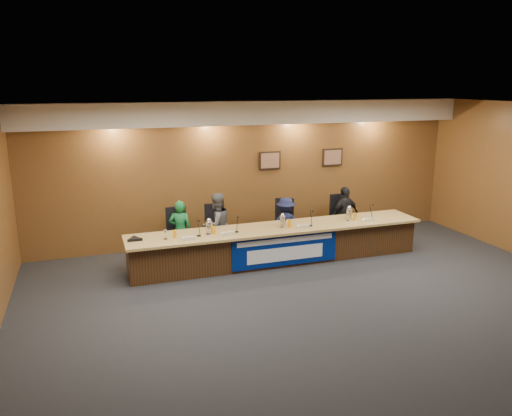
# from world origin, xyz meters

# --- Properties ---
(floor) EXTENTS (10.00, 10.00, 0.00)m
(floor) POSITION_xyz_m (0.00, 0.00, 0.00)
(floor) COLOR black
(floor) RESTS_ON ground
(ceiling) EXTENTS (10.00, 8.00, 0.04)m
(ceiling) POSITION_xyz_m (0.00, 0.00, 3.20)
(ceiling) COLOR silver
(ceiling) RESTS_ON wall_back
(wall_back) EXTENTS (10.00, 0.04, 3.20)m
(wall_back) POSITION_xyz_m (0.00, 4.00, 1.60)
(wall_back) COLOR brown
(wall_back) RESTS_ON floor
(soffit) EXTENTS (10.00, 0.50, 0.50)m
(soffit) POSITION_xyz_m (0.00, 3.75, 2.95)
(soffit) COLOR beige
(soffit) RESTS_ON wall_back
(dais_body) EXTENTS (6.00, 0.80, 0.70)m
(dais_body) POSITION_xyz_m (0.00, 2.40, 0.35)
(dais_body) COLOR #39210F
(dais_body) RESTS_ON floor
(dais_top) EXTENTS (6.10, 0.95, 0.05)m
(dais_top) POSITION_xyz_m (0.00, 2.35, 0.72)
(dais_top) COLOR #A28248
(dais_top) RESTS_ON dais_body
(banner) EXTENTS (2.20, 0.02, 0.65)m
(banner) POSITION_xyz_m (0.00, 1.99, 0.38)
(banner) COLOR navy
(banner) RESTS_ON dais_body
(banner_text_upper) EXTENTS (2.00, 0.01, 0.10)m
(banner_text_upper) POSITION_xyz_m (0.00, 1.97, 0.58)
(banner_text_upper) COLOR silver
(banner_text_upper) RESTS_ON banner
(banner_text_lower) EXTENTS (1.60, 0.01, 0.28)m
(banner_text_lower) POSITION_xyz_m (0.00, 1.97, 0.30)
(banner_text_lower) COLOR silver
(banner_text_lower) RESTS_ON banner
(wall_photo_left) EXTENTS (0.52, 0.04, 0.42)m
(wall_photo_left) POSITION_xyz_m (0.40, 3.97, 1.85)
(wall_photo_left) COLOR black
(wall_photo_left) RESTS_ON wall_back
(wall_photo_right) EXTENTS (0.52, 0.04, 0.42)m
(wall_photo_right) POSITION_xyz_m (2.00, 3.97, 1.85)
(wall_photo_right) COLOR black
(wall_photo_right) RESTS_ON wall_back
(panelist_a) EXTENTS (0.53, 0.42, 1.27)m
(panelist_a) POSITION_xyz_m (-1.87, 3.11, 0.64)
(panelist_a) COLOR #125B2A
(panelist_a) RESTS_ON floor
(panelist_b) EXTENTS (0.81, 0.74, 1.37)m
(panelist_b) POSITION_xyz_m (-1.10, 3.11, 0.68)
(panelist_b) COLOR #515357
(panelist_b) RESTS_ON floor
(panelist_c) EXTENTS (0.82, 0.59, 1.16)m
(panelist_c) POSITION_xyz_m (0.46, 3.11, 0.58)
(panelist_c) COLOR #12183B
(panelist_c) RESTS_ON floor
(panelist_d) EXTENTS (0.82, 0.49, 1.30)m
(panelist_d) POSITION_xyz_m (1.92, 3.11, 0.65)
(panelist_d) COLOR black
(panelist_d) RESTS_ON floor
(office_chair_a) EXTENTS (0.53, 0.53, 0.08)m
(office_chair_a) POSITION_xyz_m (-1.87, 3.21, 0.48)
(office_chair_a) COLOR black
(office_chair_a) RESTS_ON floor
(office_chair_b) EXTENTS (0.55, 0.55, 0.08)m
(office_chair_b) POSITION_xyz_m (-1.10, 3.21, 0.48)
(office_chair_b) COLOR black
(office_chair_b) RESTS_ON floor
(office_chair_c) EXTENTS (0.64, 0.64, 0.08)m
(office_chair_c) POSITION_xyz_m (0.46, 3.21, 0.48)
(office_chair_c) COLOR black
(office_chair_c) RESTS_ON floor
(office_chair_d) EXTENTS (0.51, 0.51, 0.08)m
(office_chair_d) POSITION_xyz_m (1.92, 3.21, 0.48)
(office_chair_d) COLOR black
(office_chair_d) RESTS_ON floor
(nameplate_a) EXTENTS (0.24, 0.08, 0.10)m
(nameplate_a) POSITION_xyz_m (-1.89, 2.07, 0.80)
(nameplate_a) COLOR white
(nameplate_a) RESTS_ON dais_top
(microphone_a) EXTENTS (0.07, 0.07, 0.02)m
(microphone_a) POSITION_xyz_m (-1.67, 2.26, 0.76)
(microphone_a) COLOR black
(microphone_a) RESTS_ON dais_top
(juice_glass_a) EXTENTS (0.06, 0.06, 0.15)m
(juice_glass_a) POSITION_xyz_m (-2.12, 2.30, 0.82)
(juice_glass_a) COLOR orange
(juice_glass_a) RESTS_ON dais_top
(water_glass_a) EXTENTS (0.08, 0.08, 0.18)m
(water_glass_a) POSITION_xyz_m (-2.30, 2.27, 0.84)
(water_glass_a) COLOR silver
(water_glass_a) RESTS_ON dais_top
(nameplate_b) EXTENTS (0.24, 0.08, 0.10)m
(nameplate_b) POSITION_xyz_m (-1.11, 2.12, 0.80)
(nameplate_b) COLOR white
(nameplate_b) RESTS_ON dais_top
(microphone_b) EXTENTS (0.07, 0.07, 0.02)m
(microphone_b) POSITION_xyz_m (-0.91, 2.28, 0.76)
(microphone_b) COLOR black
(microphone_b) RESTS_ON dais_top
(juice_glass_b) EXTENTS (0.06, 0.06, 0.15)m
(juice_glass_b) POSITION_xyz_m (-1.37, 2.32, 0.82)
(juice_glass_b) COLOR orange
(juice_glass_b) RESTS_ON dais_top
(water_glass_b) EXTENTS (0.08, 0.08, 0.18)m
(water_glass_b) POSITION_xyz_m (-1.48, 2.31, 0.84)
(water_glass_b) COLOR silver
(water_glass_b) RESTS_ON dais_top
(nameplate_c) EXTENTS (0.24, 0.08, 0.10)m
(nameplate_c) POSITION_xyz_m (0.45, 2.10, 0.80)
(nameplate_c) COLOR white
(nameplate_c) RESTS_ON dais_top
(microphone_c) EXTENTS (0.07, 0.07, 0.02)m
(microphone_c) POSITION_xyz_m (0.63, 2.21, 0.76)
(microphone_c) COLOR black
(microphone_c) RESTS_ON dais_top
(juice_glass_c) EXTENTS (0.06, 0.06, 0.15)m
(juice_glass_c) POSITION_xyz_m (0.19, 2.26, 0.82)
(juice_glass_c) COLOR orange
(juice_glass_c) RESTS_ON dais_top
(water_glass_c) EXTENTS (0.08, 0.08, 0.18)m
(water_glass_c) POSITION_xyz_m (0.03, 2.28, 0.84)
(water_glass_c) COLOR silver
(water_glass_c) RESTS_ON dais_top
(nameplate_d) EXTENTS (0.24, 0.08, 0.10)m
(nameplate_d) POSITION_xyz_m (1.94, 2.11, 0.80)
(nameplate_d) COLOR white
(nameplate_d) RESTS_ON dais_top
(microphone_d) EXTENTS (0.07, 0.07, 0.02)m
(microphone_d) POSITION_xyz_m (2.06, 2.29, 0.76)
(microphone_d) COLOR black
(microphone_d) RESTS_ON dais_top
(juice_glass_d) EXTENTS (0.06, 0.06, 0.15)m
(juice_glass_d) POSITION_xyz_m (1.70, 2.29, 0.82)
(juice_glass_d) COLOR orange
(juice_glass_d) RESTS_ON dais_top
(water_glass_d) EXTENTS (0.08, 0.08, 0.18)m
(water_glass_d) POSITION_xyz_m (1.55, 2.30, 0.84)
(water_glass_d) COLOR silver
(water_glass_d) RESTS_ON dais_top
(carafe_left) EXTENTS (0.13, 0.13, 0.24)m
(carafe_left) POSITION_xyz_m (-1.44, 2.37, 0.87)
(carafe_left) COLOR silver
(carafe_left) RESTS_ON dais_top
(carafe_mid) EXTENTS (0.11, 0.11, 0.22)m
(carafe_mid) POSITION_xyz_m (0.09, 2.38, 0.86)
(carafe_mid) COLOR silver
(carafe_mid) RESTS_ON dais_top
(carafe_right) EXTENTS (0.13, 0.13, 0.22)m
(carafe_right) POSITION_xyz_m (1.64, 2.44, 0.86)
(carafe_right) COLOR silver
(carafe_right) RESTS_ON dais_top
(speakerphone) EXTENTS (0.32, 0.32, 0.05)m
(speakerphone) POSITION_xyz_m (-2.85, 2.39, 0.78)
(speakerphone) COLOR black
(speakerphone) RESTS_ON dais_top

